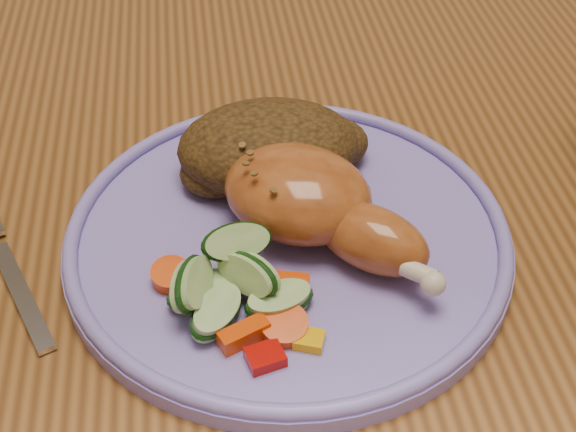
{
  "coord_description": "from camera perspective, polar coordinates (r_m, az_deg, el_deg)",
  "views": [
    {
      "loc": [
        -0.12,
        -0.48,
        1.12
      ],
      "look_at": [
        -0.07,
        -0.09,
        0.78
      ],
      "focal_mm": 50.0,
      "sensor_mm": 36.0,
      "label": 1
    }
  ],
  "objects": [
    {
      "name": "vegetable_pile",
      "position": [
        0.48,
        -3.98,
        -5.2
      ],
      "size": [
        0.1,
        0.1,
        0.05
      ],
      "color": "#A50A05",
      "rests_on": "plate"
    },
    {
      "name": "rice_pilaf",
      "position": [
        0.56,
        -1.15,
        4.84
      ],
      "size": [
        0.14,
        0.09,
        0.06
      ],
      "color": "#4A3112",
      "rests_on": "plate"
    },
    {
      "name": "chair_far",
      "position": [
        1.27,
        -1.03,
        12.26
      ],
      "size": [
        0.42,
        0.42,
        0.91
      ],
      "color": "#4C2D16",
      "rests_on": "ground"
    },
    {
      "name": "fork",
      "position": [
        0.55,
        -19.19,
        -3.59
      ],
      "size": [
        0.07,
        0.14,
        0.0
      ],
      "color": "silver",
      "rests_on": "dining_table"
    },
    {
      "name": "plate",
      "position": [
        0.53,
        0.0,
        -1.68
      ],
      "size": [
        0.29,
        0.29,
        0.01
      ],
      "primitive_type": "cylinder",
      "color": "#7C6DC8",
      "rests_on": "dining_table"
    },
    {
      "name": "plate_rim",
      "position": [
        0.53,
        0.0,
        -0.81
      ],
      "size": [
        0.29,
        0.29,
        0.01
      ],
      "primitive_type": "torus",
      "color": "#7C6DC8",
      "rests_on": "plate"
    },
    {
      "name": "chicken_leg",
      "position": [
        0.51,
        1.94,
        0.88
      ],
      "size": [
        0.15,
        0.15,
        0.05
      ],
      "color": "#AB5823",
      "rests_on": "plate"
    },
    {
      "name": "dining_table",
      "position": [
        0.67,
        4.92,
        -1.29
      ],
      "size": [
        0.9,
        1.4,
        0.75
      ],
      "color": "brown",
      "rests_on": "ground"
    }
  ]
}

